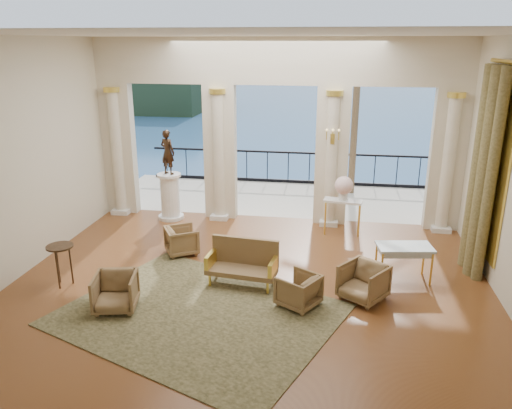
% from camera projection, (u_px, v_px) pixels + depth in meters
% --- Properties ---
extents(floor, '(9.00, 9.00, 0.00)m').
position_uv_depth(floor, '(249.00, 287.00, 9.34)').
color(floor, '#491F0B').
rests_on(floor, ground).
extents(room_walls, '(9.00, 9.00, 9.00)m').
position_uv_depth(room_walls, '(235.00, 148.00, 7.40)').
color(room_walls, beige).
rests_on(room_walls, ground).
extents(arcade, '(9.00, 0.56, 4.50)m').
position_uv_depth(arcade, '(275.00, 119.00, 12.12)').
color(arcade, beige).
rests_on(arcade, ground).
extents(terrace, '(10.00, 3.60, 0.10)m').
position_uv_depth(terrace, '(283.00, 198.00, 14.80)').
color(terrace, beige).
rests_on(terrace, ground).
extents(balustrade, '(9.00, 0.06, 1.03)m').
position_uv_depth(balustrade, '(288.00, 170.00, 16.16)').
color(balustrade, black).
rests_on(balustrade, terrace).
extents(palm_tree, '(2.00, 2.00, 4.50)m').
position_uv_depth(palm_tree, '(359.00, 53.00, 13.95)').
color(palm_tree, '#4C3823').
rests_on(palm_tree, terrace).
extents(headland, '(22.00, 18.00, 6.00)m').
position_uv_depth(headland, '(141.00, 89.00, 80.50)').
color(headland, black).
rests_on(headland, sea).
extents(sea, '(160.00, 160.00, 0.00)m').
position_uv_depth(sea, '(326.00, 122.00, 67.49)').
color(sea, navy).
rests_on(sea, ground).
extents(curtain, '(0.33, 1.40, 4.09)m').
position_uv_depth(curtain, '(484.00, 172.00, 9.47)').
color(curtain, '#4C4522').
rests_on(curtain, ground).
extents(window_frame, '(0.04, 1.60, 3.40)m').
position_uv_depth(window_frame, '(495.00, 169.00, 9.41)').
color(window_frame, '#E5C34B').
rests_on(window_frame, room_walls).
extents(wall_sconce, '(0.30, 0.11, 0.33)m').
position_uv_depth(wall_sconce, '(333.00, 138.00, 11.73)').
color(wall_sconce, '#E5C34B').
rests_on(wall_sconce, arcade).
extents(rug, '(5.29, 4.75, 0.02)m').
position_uv_depth(rug, '(198.00, 314.00, 8.40)').
color(rug, '#292D17').
rests_on(rug, ground).
extents(armchair_a, '(0.82, 0.78, 0.71)m').
position_uv_depth(armchair_a, '(115.00, 290.00, 8.48)').
color(armchair_a, '#40351F').
rests_on(armchair_a, ground).
extents(armchair_b, '(0.96, 0.95, 0.73)m').
position_uv_depth(armchair_b, '(363.00, 281.00, 8.81)').
color(armchair_b, '#40351F').
rests_on(armchair_b, ground).
extents(armchair_c, '(0.83, 0.84, 0.65)m').
position_uv_depth(armchair_c, '(298.00, 289.00, 8.60)').
color(armchair_c, '#40351F').
rests_on(armchair_c, ground).
extents(armchair_d, '(0.84, 0.86, 0.66)m').
position_uv_depth(armchair_d, '(182.00, 239.00, 10.74)').
color(armchair_d, '#40351F').
rests_on(armchair_d, ground).
extents(settee, '(1.36, 0.70, 0.86)m').
position_uv_depth(settee, '(243.00, 262.00, 9.39)').
color(settee, '#40351F').
rests_on(settee, ground).
extents(game_table, '(1.10, 0.71, 0.70)m').
position_uv_depth(game_table, '(405.00, 249.00, 9.46)').
color(game_table, '#A3BCCA').
rests_on(game_table, ground).
extents(pedestal, '(0.65, 0.65, 1.19)m').
position_uv_depth(pedestal, '(170.00, 197.00, 12.82)').
color(pedestal, silver).
rests_on(pedestal, ground).
extents(statue, '(0.48, 0.41, 1.12)m').
position_uv_depth(statue, '(168.00, 152.00, 12.45)').
color(statue, '#312116').
rests_on(statue, pedestal).
extents(console_table, '(0.93, 0.48, 0.85)m').
position_uv_depth(console_table, '(343.00, 206.00, 11.75)').
color(console_table, silver).
rests_on(console_table, ground).
extents(urn, '(0.43, 0.43, 0.57)m').
position_uv_depth(urn, '(344.00, 187.00, 11.60)').
color(urn, silver).
rests_on(urn, console_table).
extents(side_table, '(0.49, 0.49, 0.80)m').
position_uv_depth(side_table, '(60.00, 251.00, 9.24)').
color(side_table, black).
rests_on(side_table, ground).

